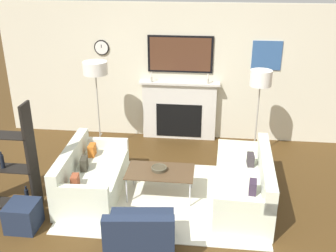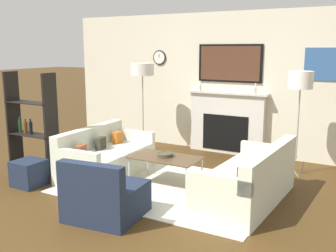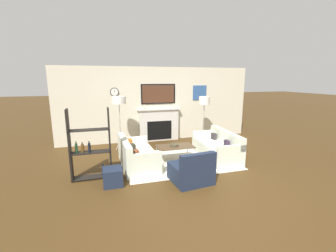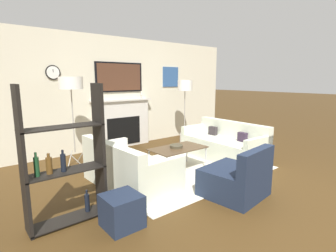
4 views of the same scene
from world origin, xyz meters
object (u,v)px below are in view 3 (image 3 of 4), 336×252
Objects in this scene: couch_right at (217,148)px; shelf_unit at (90,147)px; armchair at (191,171)px; decorative_bowl at (174,145)px; floor_lamp_left at (119,101)px; floor_lamp_right at (204,101)px; ottoman at (113,177)px; coffee_table at (175,147)px; couch_left at (136,156)px.

couch_right is 3.56m from shelf_unit.
armchair is 3.75× the size of decorative_bowl.
floor_lamp_left is (-1.36, 1.48, 1.13)m from decorative_bowl.
couch_right is 1.11× the size of floor_lamp_right.
decorative_bowl is at bearing 30.77° from ottoman.
ottoman is (-1.70, 0.35, -0.06)m from armchair.
coffee_table is at bearing -136.08° from floor_lamp_right.
floor_lamp_right is (0.28, 1.55, 1.22)m from couch_right.
floor_lamp_left reaches higher than shelf_unit.
couch_right reaches higher than ottoman.
decorative_bowl is (0.04, 1.38, 0.22)m from armchair.
floor_lamp_right is 4.38m from ottoman.
ottoman is at bearing -149.23° from decorative_bowl.
ottoman is at bearing -98.67° from floor_lamp_left.
coffee_table reaches higher than ottoman.
shelf_unit is at bearing -157.21° from couch_left.
floor_lamp_left is 1.04× the size of floor_lamp_right.
armchair is 2.36m from shelf_unit.
armchair reaches higher than decorative_bowl.
armchair is 1.37m from coffee_table.
coffee_table is at bearing 12.93° from shelf_unit.
shelf_unit is (-0.83, -2.02, -0.84)m from floor_lamp_left.
shelf_unit reaches higher than couch_right.
couch_left is at bearing 55.69° from ottoman.
floor_lamp_right is at bearing 28.11° from shelf_unit.
armchair is 0.55× the size of shelf_unit.
floor_lamp_left reaches higher than floor_lamp_right.
floor_lamp_right reaches higher than decorative_bowl.
couch_left is 3.33m from floor_lamp_right.
couch_right is (2.39, -0.00, 0.01)m from couch_left.
couch_left is 1.00× the size of floor_lamp_right.
decorative_bowl is 2.05m from ottoman.
armchair is 3.53m from floor_lamp_right.
shelf_unit is (-2.19, -0.53, 0.29)m from decorative_bowl.
armchair is (1.04, -1.32, -0.02)m from couch_left.
couch_right is at bearing -30.21° from floor_lamp_left.
couch_left reaches higher than decorative_bowl.
floor_lamp_right is (2.67, 1.55, 1.23)m from couch_left.
couch_right is 1.13× the size of shelf_unit.
floor_lamp_left is (-2.67, 1.55, 1.32)m from couch_right.
floor_lamp_left is (-1.38, 1.51, 1.19)m from coffee_table.
ottoman is (-0.66, -0.97, -0.08)m from couch_left.
couch_right reaches higher than armchair.
floor_lamp_left is at bearing 149.79° from couch_right.
armchair is (-1.35, -1.31, -0.03)m from couch_right.
armchair is at bearing -92.64° from coffee_table.
couch_left is at bearing -176.39° from decorative_bowl.
armchair is at bearing -135.83° from couch_right.
shelf_unit is (-2.15, 0.85, 0.50)m from armchair.
shelf_unit is at bearing -167.07° from coffee_table.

